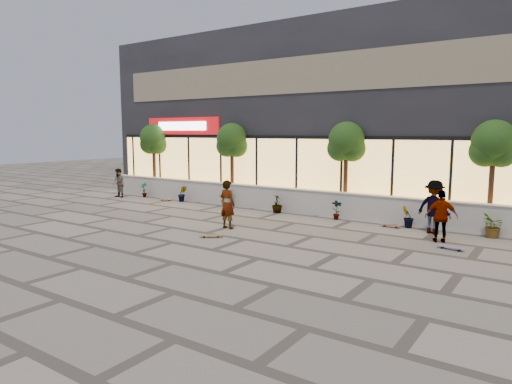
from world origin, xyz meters
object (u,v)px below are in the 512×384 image
Objects in this scene: skater_right_far at (434,207)px; skater_left at (119,183)px; tree_east at (494,146)px; tree_midwest at (232,142)px; skater_center at (227,204)px; skateboard_right_near at (390,225)px; skater_right_near at (441,216)px; tree_mideast at (346,144)px; skateboard_left at (166,199)px; tree_west at (154,141)px; skateboard_right_far at (451,247)px; skateboard_center at (211,235)px.

skater_left is at bearing 17.65° from skater_right_far.
skater_left is (-17.50, -2.09, -2.21)m from tree_east.
tree_midwest is 2.51× the size of skater_left.
tree_midwest reaches higher than skater_center.
tree_east is at bearing 28.88° from skateboard_right_near.
skater_right_near is at bearing 2.44° from skater_left.
skater_center is 7.21m from skater_right_near.
skater_left reaches higher than skateboard_right_near.
skater_left is 2.12× the size of skateboard_right_near.
tree_mideast reaches higher than skateboard_left.
skater_right_near is 2.27× the size of skateboard_right_near.
skater_right_near is at bearing -10.13° from tree_west.
tree_east is 4.71m from skateboard_right_far.
skateboard_right_near is (8.45, -1.50, -2.91)m from tree_midwest.
skateboard_right_far is at bearing -21.56° from skateboard_left.
skater_center is 7.20m from skater_right_far.
skateboard_right_far is at bearing -98.10° from tree_east.
tree_east is at bearing 0.00° from tree_midwest.
tree_west is 1.00× the size of tree_east.
tree_midwest and tree_east have the same top height.
skateboard_right_far is (16.48, -3.66, -2.91)m from tree_west.
tree_west is 4.78× the size of skateboard_right_far.
tree_west is at bearing 176.52° from skateboard_right_near.
skater_left is at bearing -23.90° from skater_right_near.
tree_east is 2.11× the size of skater_right_far.
tree_west is 17.13m from skateboard_right_far.
tree_west is at bearing 180.00° from tree_east.
tree_mideast is 4.80m from skater_right_far.
tree_west is at bearing 180.00° from tree_mideast.
skater_right_near is 7.43m from skateboard_center.
skateboard_right_far is (4.98, -3.66, -2.91)m from tree_mideast.
tree_midwest is 4.78× the size of skateboard_right_far.
skateboard_center is at bearing -106.62° from tree_mideast.
tree_west is 4.05m from skateboard_left.
tree_west is at bearing 10.00° from skater_right_far.
tree_mideast is 1.00× the size of tree_east.
tree_west is 2.21× the size of skater_center.
tree_midwest reaches higher than skateboard_right_far.
skater_right_near is (16.50, -0.77, 0.06)m from skater_left.
skater_right_near is 2.04× the size of skateboard_right_far.
tree_mideast reaches higher than skateboard_right_near.
skateboard_right_far is (6.91, 2.82, 0.01)m from skateboard_center.
tree_midwest is 1.00× the size of tree_east.
tree_west and tree_mideast have the same top height.
tree_midwest is 8.19m from skateboard_center.
skater_right_far is (4.00, -1.69, -2.06)m from tree_mideast.
skater_left is (-12.00, -2.09, -2.21)m from tree_mideast.
skateboard_right_far is at bearing -0.19° from skater_left.
skater_center is 1.06× the size of skater_right_near.
skater_right_far is 2.53× the size of skateboard_right_near.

